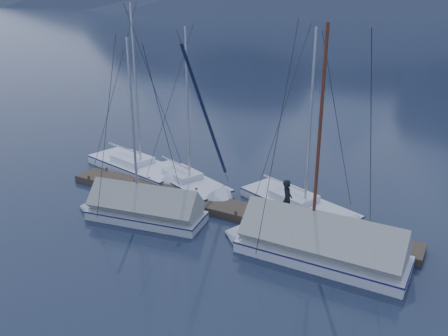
# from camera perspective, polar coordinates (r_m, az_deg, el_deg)

# --- Properties ---
(ground) EXTENTS (1000.00, 1000.00, 0.00)m
(ground) POSITION_cam_1_polar(r_m,az_deg,el_deg) (21.26, -2.64, -7.22)
(ground) COLOR black
(ground) RESTS_ON ground
(dock) EXTENTS (18.00, 1.50, 0.54)m
(dock) POSITION_cam_1_polar(r_m,az_deg,el_deg) (22.76, 0.00, -4.93)
(dock) COLOR #382D23
(dock) RESTS_ON ground
(mooring_posts) EXTENTS (15.12, 1.52, 0.35)m
(mooring_posts) POSITION_cam_1_polar(r_m,az_deg,el_deg) (22.88, -1.10, -4.13)
(mooring_posts) COLOR #382D23
(mooring_posts) RESTS_ON ground
(sailboat_open_left) EXTENTS (8.07, 3.94, 10.28)m
(sailboat_open_left) POSITION_cam_1_polar(r_m,az_deg,el_deg) (27.44, -9.21, -0.47)
(sailboat_open_left) COLOR white
(sailboat_open_left) RESTS_ON ground
(sailboat_open_mid) EXTENTS (7.14, 4.41, 9.14)m
(sailboat_open_mid) POSITION_cam_1_polar(r_m,az_deg,el_deg) (25.08, -3.52, -2.34)
(sailboat_open_mid) COLOR silver
(sailboat_open_mid) RESTS_ON ground
(sailboat_open_right) EXTENTS (7.32, 4.36, 9.36)m
(sailboat_open_right) POSITION_cam_1_polar(r_m,az_deg,el_deg) (22.67, 10.62, -5.26)
(sailboat_open_right) COLOR silver
(sailboat_open_right) RESTS_ON ground
(sailboat_covered_near) EXTENTS (7.66, 3.30, 9.94)m
(sailboat_covered_near) POSITION_cam_1_polar(r_m,az_deg,el_deg) (19.24, 10.01, -9.06)
(sailboat_covered_near) COLOR silver
(sailboat_covered_near) RESTS_ON ground
(sailboat_covered_far) EXTENTS (6.60, 3.03, 8.94)m
(sailboat_covered_far) POSITION_cam_1_polar(r_m,az_deg,el_deg) (22.30, -10.49, -4.93)
(sailboat_covered_far) COLOR silver
(sailboat_covered_far) RESTS_ON ground
(person) EXTENTS (0.69, 0.81, 1.88)m
(person) POSITION_cam_1_polar(r_m,az_deg,el_deg) (21.06, 7.60, -3.81)
(person) COLOR black
(person) RESTS_ON dock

